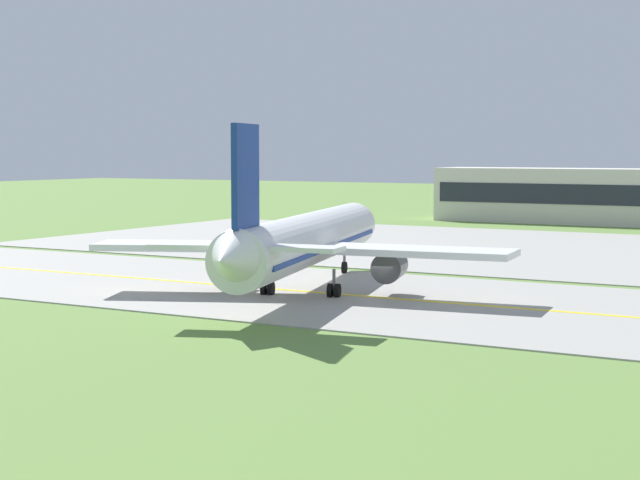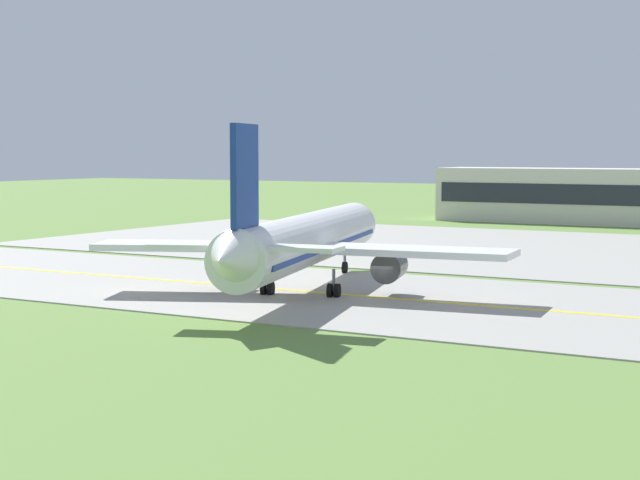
# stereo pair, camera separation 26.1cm
# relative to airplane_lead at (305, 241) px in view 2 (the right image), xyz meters

# --- Properties ---
(ground_plane) EXTENTS (500.00, 500.00, 0.00)m
(ground_plane) POSITION_rel_airplane_lead_xyz_m (5.93, 0.70, -4.13)
(ground_plane) COLOR olive
(taxiway_strip) EXTENTS (240.00, 28.00, 0.10)m
(taxiway_strip) POSITION_rel_airplane_lead_xyz_m (5.93, 0.70, -4.08)
(taxiway_strip) COLOR #9E9B93
(taxiway_strip) RESTS_ON ground
(taxiway_centreline) EXTENTS (220.00, 0.60, 0.01)m
(taxiway_centreline) POSITION_rel_airplane_lead_xyz_m (5.93, 0.70, -4.03)
(taxiway_centreline) COLOR yellow
(taxiway_centreline) RESTS_ON taxiway_strip
(airplane_lead) EXTENTS (31.97, 39.03, 12.70)m
(airplane_lead) POSITION_rel_airplane_lead_xyz_m (0.00, 0.00, 0.00)
(airplane_lead) COLOR white
(airplane_lead) RESTS_ON ground
(terminal_building) EXTENTS (53.13, 10.10, 9.54)m
(terminal_building) POSITION_rel_airplane_lead_xyz_m (1.86, 87.25, 0.06)
(terminal_building) COLOR beige
(terminal_building) RESTS_ON ground
(traffic_cone_near_edge) EXTENTS (0.44, 0.44, 0.60)m
(traffic_cone_near_edge) POSITION_rel_airplane_lead_xyz_m (-8.21, 11.79, -3.83)
(traffic_cone_near_edge) COLOR orange
(traffic_cone_near_edge) RESTS_ON ground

